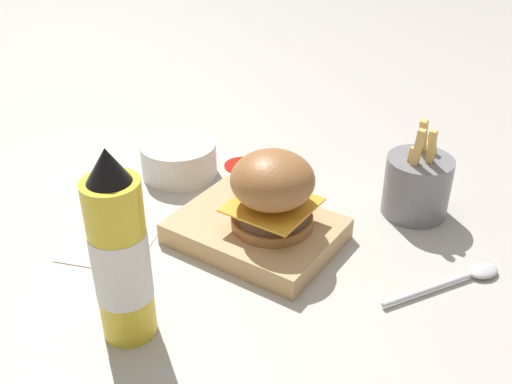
% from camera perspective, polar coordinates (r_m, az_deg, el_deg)
% --- Properties ---
extents(ground_plane, '(6.00, 6.00, 0.00)m').
position_cam_1_polar(ground_plane, '(0.91, -1.19, -3.48)').
color(ground_plane, '#B7B2A8').
extents(serving_board, '(0.23, 0.17, 0.03)m').
position_cam_1_polar(serving_board, '(0.88, -0.00, -3.73)').
color(serving_board, tan).
rests_on(serving_board, ground_plane).
extents(burger, '(0.12, 0.12, 0.11)m').
position_cam_1_polar(burger, '(0.83, 1.57, 0.16)').
color(burger, '#9E6638').
rests_on(burger, serving_board).
extents(ketchup_bottle, '(0.07, 0.07, 0.25)m').
position_cam_1_polar(ketchup_bottle, '(0.69, -12.80, -6.00)').
color(ketchup_bottle, yellow).
rests_on(ketchup_bottle, ground_plane).
extents(fries_basket, '(0.10, 0.10, 0.16)m').
position_cam_1_polar(fries_basket, '(0.96, 15.09, 0.65)').
color(fries_basket, slate).
rests_on(fries_basket, ground_plane).
extents(side_bowl, '(0.13, 0.13, 0.06)m').
position_cam_1_polar(side_bowl, '(1.05, -7.36, 3.21)').
color(side_bowl, silver).
rests_on(side_bowl, ground_plane).
extents(spoon, '(0.11, 0.17, 0.01)m').
position_cam_1_polar(spoon, '(0.86, 19.50, -7.56)').
color(spoon, silver).
rests_on(spoon, ground_plane).
extents(ketchup_puddle, '(0.06, 0.06, 0.00)m').
position_cam_1_polar(ketchup_puddle, '(1.08, -1.33, 2.59)').
color(ketchup_puddle, '#B21E14').
rests_on(ketchup_puddle, ground_plane).
extents(parchment_square, '(0.15, 0.15, 0.00)m').
position_cam_1_polar(parchment_square, '(0.90, -13.73, -4.72)').
color(parchment_square, beige).
rests_on(parchment_square, ground_plane).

